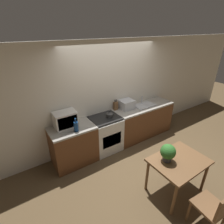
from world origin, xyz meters
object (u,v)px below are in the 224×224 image
dining_table (178,164)px  dining_chair (215,208)px  bottle (76,126)px  toaster_oven (127,104)px  kettle (110,115)px  stove_range (105,134)px  microwave (65,119)px

dining_table → dining_chair: 0.80m
dining_table → dining_chair: size_ratio=1.14×
bottle → toaster_oven: size_ratio=0.81×
kettle → dining_chair: 2.58m
stove_range → toaster_oven: toaster_oven is taller
stove_range → microwave: 1.10m
stove_range → toaster_oven: bearing=9.9°
toaster_oven → dining_table: 1.99m
bottle → toaster_oven: bearing=11.3°
dining_chair → microwave: bearing=118.4°
microwave → dining_chair: (1.17, -2.69, -0.58)m
toaster_oven → dining_table: toaster_oven is taller
bottle → toaster_oven: 1.57m
kettle → dining_table: kettle is taller
microwave → dining_table: bearing=-55.3°
microwave → bottle: (0.11, -0.30, -0.06)m
kettle → stove_range: bearing=161.2°
kettle → microwave: bearing=171.2°
microwave → bottle: microwave is taller
dining_table → dining_chair: (-0.15, -0.77, -0.15)m
bottle → dining_table: 2.06m
stove_range → kettle: (0.11, -0.04, 0.52)m
bottle → dining_table: size_ratio=0.30×
microwave → dining_table: size_ratio=0.48×
toaster_oven → bottle: bearing=-168.7°
bottle → toaster_oven: (1.53, 0.31, 0.00)m
bottle → dining_table: (1.22, -1.62, -0.37)m
stove_range → toaster_oven: 0.94m
microwave → toaster_oven: size_ratio=1.31×
microwave → bottle: bearing=-69.8°
microwave → dining_table: microwave is taller
kettle → dining_chair: size_ratio=0.20×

